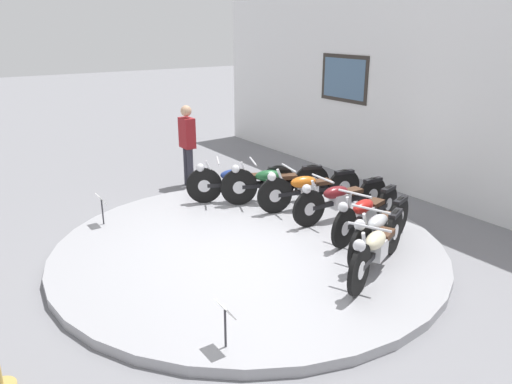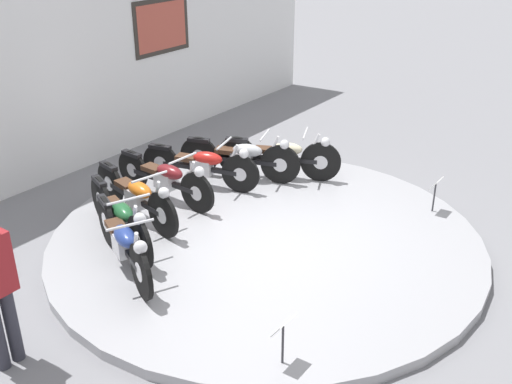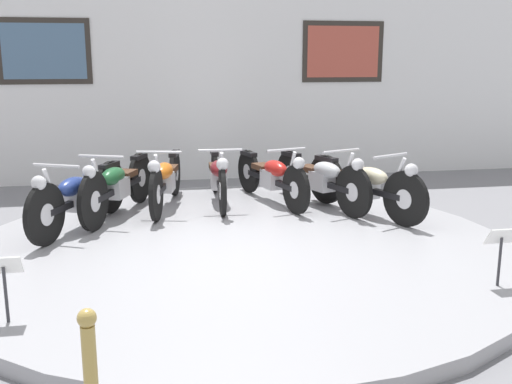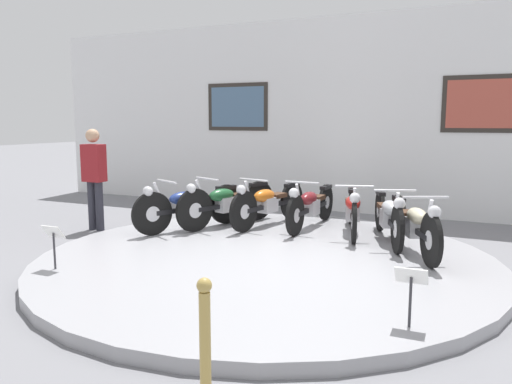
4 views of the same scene
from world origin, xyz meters
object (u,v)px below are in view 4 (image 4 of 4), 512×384
Objects in this scene: motorcycle_maroon at (311,204)px; info_placard_front_centre at (411,284)px; motorcycle_orange at (268,202)px; visitor_standing at (94,173)px; motorcycle_cream at (414,223)px; motorcycle_silver at (389,215)px; info_placard_front_left at (54,238)px; motorcycle_green at (226,202)px; motorcycle_blue at (189,205)px; motorcycle_red at (353,209)px.

info_placard_front_centre is at bearing -59.64° from motorcycle_maroon.
visitor_standing is at bearing -160.05° from motorcycle_orange.
visitor_standing reaches higher than motorcycle_cream.
motorcycle_silver reaches higher than info_placard_front_left.
motorcycle_green is at bearing 76.93° from info_placard_front_left.
motorcycle_blue is 1.77m from visitor_standing.
motorcycle_cream is at bearing -9.29° from motorcycle_green.
motorcycle_red is 1.13× the size of visitor_standing.
motorcycle_green is 2.00m from motorcycle_red.
motorcycle_silver is 1.12× the size of visitor_standing.
motorcycle_silver is at bearing 8.03° from visitor_standing.
motorcycle_green reaches higher than motorcycle_cream.
motorcycle_blue reaches higher than info_placard_front_centre.
motorcycle_silver is 4.73m from visitor_standing.
motorcycle_green is at bearing -170.89° from motorcycle_red.
motorcycle_red is (2.37, 0.80, -0.02)m from motorcycle_blue.
motorcycle_maroon is at bearing 9.08° from motorcycle_orange.
info_placard_front_centre is at bearing 0.00° from info_placard_front_left.
info_placard_front_centre is at bearing -33.76° from motorcycle_blue.
motorcycle_cream is 3.58× the size of info_placard_front_centre.
info_placard_front_left is (-2.65, -3.23, -0.00)m from motorcycle_red.
info_placard_front_centre is (0.68, -2.91, -0.02)m from motorcycle_silver.
motorcycle_blue is 2.50m from motorcycle_red.
visitor_standing reaches higher than motorcycle_red.
motorcycle_blue is at bearing -170.77° from motorcycle_silver.
motorcycle_blue is at bearing -151.51° from motorcycle_maroon.
motorcycle_blue is at bearing 83.55° from info_placard_front_left.
visitor_standing reaches higher than info_placard_front_centre.
motorcycle_cream is (0.40, -0.48, 0.00)m from motorcycle_silver.
motorcycle_orange is at bearing 170.77° from motorcycle_silver.
motorcycle_green is (0.40, 0.48, 0.01)m from motorcycle_blue.
motorcycle_cream reaches higher than motorcycle_orange.
motorcycle_maroon is at bearing 161.44° from motorcycle_silver.
motorcycle_blue is at bearing 179.99° from motorcycle_cream.
motorcycle_blue is 3.56× the size of info_placard_front_centre.
info_placard_front_left is at bearing -120.31° from motorcycle_maroon.
info_placard_front_left is at bearing -57.62° from visitor_standing.
visitor_standing is at bearing -162.59° from motorcycle_green.
motorcycle_silver is at bearing 129.80° from motorcycle_cream.
motorcycle_silver is (2.96, 0.48, -0.01)m from motorcycle_blue.
motorcycle_orange is at bearing 179.95° from motorcycle_red.
motorcycle_cream is at bearing 96.47° from info_placard_front_centre.
motorcycle_orange is at bearing 38.97° from motorcycle_blue.
motorcycle_red is 0.67m from motorcycle_silver.
visitor_standing reaches higher than motorcycle_orange.
motorcycle_green reaches higher than motorcycle_orange.
motorcycle_silver is 1.03× the size of motorcycle_cream.
motorcycle_cream is at bearing -18.69° from motorcycle_orange.
motorcycle_blue reaches higher than motorcycle_orange.
info_placard_front_left is (-0.68, -2.91, -0.03)m from motorcycle_green.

